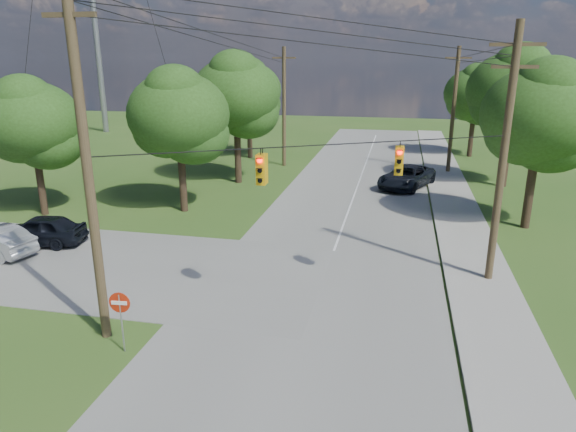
% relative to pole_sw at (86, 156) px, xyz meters
% --- Properties ---
extents(ground, '(140.00, 140.00, 0.00)m').
position_rel_pole_sw_xyz_m(ground, '(4.60, -0.40, -6.23)').
color(ground, '#2F541C').
rests_on(ground, ground).
extents(main_road, '(10.00, 100.00, 0.03)m').
position_rel_pole_sw_xyz_m(main_road, '(6.60, 4.60, -6.21)').
color(main_road, gray).
rests_on(main_road, ground).
extents(sidewalk_east, '(2.60, 100.00, 0.12)m').
position_rel_pole_sw_xyz_m(sidewalk_east, '(13.30, 4.60, -6.17)').
color(sidewalk_east, '#98978F').
rests_on(sidewalk_east, ground).
extents(pole_sw, '(2.00, 0.32, 12.00)m').
position_rel_pole_sw_xyz_m(pole_sw, '(0.00, 0.00, 0.00)').
color(pole_sw, '#4E3F28').
rests_on(pole_sw, ground).
extents(pole_ne, '(2.00, 0.32, 10.50)m').
position_rel_pole_sw_xyz_m(pole_ne, '(13.50, 7.60, -0.76)').
color(pole_ne, '#4E3F28').
rests_on(pole_ne, ground).
extents(pole_north_e, '(2.00, 0.32, 10.00)m').
position_rel_pole_sw_xyz_m(pole_north_e, '(13.50, 29.60, -1.10)').
color(pole_north_e, '#4E3F28').
rests_on(pole_north_e, ground).
extents(pole_north_w, '(2.00, 0.32, 10.00)m').
position_rel_pole_sw_xyz_m(pole_north_w, '(-0.40, 29.60, -1.10)').
color(pole_north_w, '#4E3F28').
rests_on(pole_north_w, ground).
extents(power_lines, '(13.93, 29.62, 4.93)m').
position_rel_pole_sw_xyz_m(power_lines, '(6.10, 11.14, 2.93)').
color(power_lines, black).
rests_on(power_lines, ground).
extents(traffic_signals, '(4.91, 3.27, 1.05)m').
position_rel_pole_sw_xyz_m(traffic_signals, '(7.15, 4.03, -0.73)').
color(traffic_signals, '#E1A80D').
rests_on(traffic_signals, ground).
extents(tree_w_near, '(6.00, 6.00, 8.40)m').
position_rel_pole_sw_xyz_m(tree_w_near, '(-3.40, 14.60, -0.30)').
color(tree_w_near, '#3F2C1F').
rests_on(tree_w_near, ground).
extents(tree_w_mid, '(6.40, 6.40, 9.22)m').
position_rel_pole_sw_xyz_m(tree_w_mid, '(-2.40, 22.60, 0.35)').
color(tree_w_mid, '#3F2C1F').
rests_on(tree_w_mid, ground).
extents(tree_w_far, '(6.00, 6.00, 8.73)m').
position_rel_pole_sw_xyz_m(tree_w_far, '(-4.40, 32.60, 0.02)').
color(tree_w_far, '#3F2C1F').
rests_on(tree_w_far, ground).
extents(tree_e_near, '(6.20, 6.20, 8.81)m').
position_rel_pole_sw_xyz_m(tree_e_near, '(16.60, 15.60, 0.02)').
color(tree_e_near, '#3F2C1F').
rests_on(tree_e_near, ground).
extents(tree_e_mid, '(6.60, 6.60, 9.64)m').
position_rel_pole_sw_xyz_m(tree_e_mid, '(17.10, 25.60, 0.68)').
color(tree_e_mid, '#3F2C1F').
rests_on(tree_e_mid, ground).
extents(tree_e_far, '(5.80, 5.80, 8.32)m').
position_rel_pole_sw_xyz_m(tree_e_far, '(16.10, 37.60, -0.31)').
color(tree_e_far, '#3F2C1F').
rests_on(tree_e_far, ground).
extents(tree_cross_n, '(5.60, 5.60, 7.91)m').
position_rel_pole_sw_xyz_m(tree_cross_n, '(-11.40, 12.10, -0.63)').
color(tree_cross_n, '#3F2C1F').
rests_on(tree_cross_n, ground).
extents(car_cross_dark, '(4.74, 2.48, 1.54)m').
position_rel_pole_sw_xyz_m(car_cross_dark, '(-8.07, 7.34, -5.42)').
color(car_cross_dark, black).
rests_on(car_cross_dark, cross_road).
extents(car_main_north, '(4.65, 6.28, 1.59)m').
position_rel_pole_sw_xyz_m(car_main_north, '(10.10, 23.58, -5.41)').
color(car_main_north, black).
rests_on(car_main_north, main_road).
extents(do_not_enter_sign, '(0.70, 0.12, 2.10)m').
position_rel_pole_sw_xyz_m(do_not_enter_sign, '(1.10, -0.77, -4.68)').
color(do_not_enter_sign, gray).
rests_on(do_not_enter_sign, ground).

